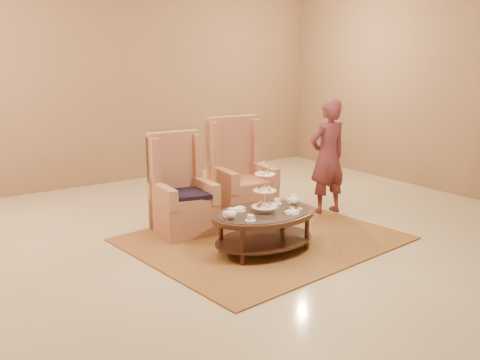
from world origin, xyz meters
TOP-DOWN VIEW (x-y plane):
  - ground at (0.00, 0.00)m, footprint 8.00×8.00m
  - ceiling at (0.00, 0.00)m, footprint 8.00×8.00m
  - wall_back at (0.00, 4.00)m, footprint 8.00×0.04m
  - wall_right at (4.00, 0.00)m, footprint 0.04×8.00m
  - rug at (0.21, 0.17)m, footprint 3.22×2.79m
  - tea_table at (-0.02, -0.16)m, footprint 1.29×0.92m
  - armchair_left at (-0.46, 1.00)m, footprint 0.72×0.74m
  - armchair_right at (0.53, 1.16)m, footprint 0.81×0.83m
  - person at (1.62, 0.58)m, footprint 0.61×0.42m

SIDE VIEW (x-z plane):
  - ground at x=0.00m, z-range 0.00..0.00m
  - ceiling at x=0.00m, z-range -0.01..0.01m
  - rug at x=0.21m, z-range 0.00..0.02m
  - tea_table at x=-0.02m, z-range -0.14..0.91m
  - armchair_left at x=-0.46m, z-range -0.20..1.05m
  - armchair_right at x=0.53m, z-range -0.22..1.14m
  - person at x=1.62m, z-range 0.00..1.61m
  - wall_back at x=0.00m, z-range 0.00..3.50m
  - wall_right at x=4.00m, z-range 0.00..3.50m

